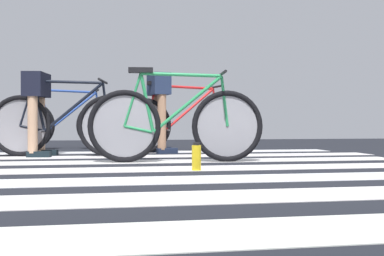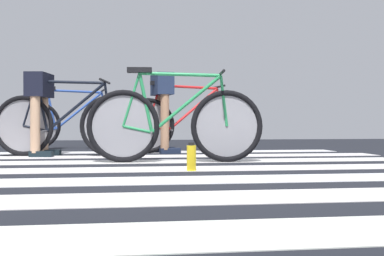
{
  "view_description": "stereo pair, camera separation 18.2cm",
  "coord_description": "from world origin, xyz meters",
  "px_view_note": "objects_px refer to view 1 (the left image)",
  "views": [
    {
      "loc": [
        -0.42,
        -3.73,
        0.41
      ],
      "look_at": [
        0.38,
        1.02,
        0.36
      ],
      "focal_mm": 42.98,
      "sensor_mm": 36.0,
      "label": 1
    },
    {
      "loc": [
        -0.24,
        -3.73,
        0.41
      ],
      "look_at": [
        0.38,
        1.02,
        0.36
      ],
      "focal_mm": 42.98,
      "sensor_mm": 36.0,
      "label": 2
    }
  ],
  "objects_px": {
    "bicycle_1_of_4": "(176,123)",
    "bicycle_2_of_4": "(64,123)",
    "cyclist_3_of_4": "(159,102)",
    "bicycle_3_of_4": "(182,123)",
    "bicycle_4_of_4": "(65,123)",
    "water_bottle": "(196,157)",
    "cyclist_2_of_4": "(37,102)"
  },
  "relations": [
    {
      "from": "bicycle_3_of_4",
      "to": "bicycle_4_of_4",
      "type": "bearing_deg",
      "value": 136.67
    },
    {
      "from": "bicycle_2_of_4",
      "to": "bicycle_3_of_4",
      "type": "relative_size",
      "value": 1.0
    },
    {
      "from": "bicycle_2_of_4",
      "to": "cyclist_2_of_4",
      "type": "xyz_separation_m",
      "value": [
        -0.31,
        0.05,
        0.24
      ]
    },
    {
      "from": "bicycle_2_of_4",
      "to": "bicycle_3_of_4",
      "type": "height_order",
      "value": "same"
    },
    {
      "from": "cyclist_3_of_4",
      "to": "bicycle_4_of_4",
      "type": "relative_size",
      "value": 0.6
    },
    {
      "from": "bicycle_1_of_4",
      "to": "bicycle_4_of_4",
      "type": "xyz_separation_m",
      "value": [
        -1.32,
        2.56,
        0.0
      ]
    },
    {
      "from": "cyclist_2_of_4",
      "to": "bicycle_3_of_4",
      "type": "bearing_deg",
      "value": 23.75
    },
    {
      "from": "bicycle_1_of_4",
      "to": "bicycle_2_of_4",
      "type": "height_order",
      "value": "same"
    },
    {
      "from": "cyclist_3_of_4",
      "to": "bicycle_3_of_4",
      "type": "bearing_deg",
      "value": 0.0
    },
    {
      "from": "cyclist_3_of_4",
      "to": "cyclist_2_of_4",
      "type": "bearing_deg",
      "value": -174.59
    },
    {
      "from": "water_bottle",
      "to": "bicycle_1_of_4",
      "type": "bearing_deg",
      "value": 94.09
    },
    {
      "from": "cyclist_3_of_4",
      "to": "water_bottle",
      "type": "xyz_separation_m",
      "value": [
        0.08,
        -2.3,
        -0.56
      ]
    },
    {
      "from": "cyclist_2_of_4",
      "to": "bicycle_3_of_4",
      "type": "height_order",
      "value": "cyclist_2_of_4"
    },
    {
      "from": "bicycle_2_of_4",
      "to": "water_bottle",
      "type": "bearing_deg",
      "value": -47.31
    },
    {
      "from": "bicycle_4_of_4",
      "to": "water_bottle",
      "type": "distance_m",
      "value": 3.67
    },
    {
      "from": "bicycle_3_of_4",
      "to": "bicycle_4_of_4",
      "type": "xyz_separation_m",
      "value": [
        -1.6,
        1.03,
        0.0
      ]
    },
    {
      "from": "cyclist_2_of_4",
      "to": "bicycle_4_of_4",
      "type": "distance_m",
      "value": 1.54
    },
    {
      "from": "bicycle_3_of_4",
      "to": "bicycle_1_of_4",
      "type": "bearing_deg",
      "value": -111.0
    },
    {
      "from": "water_bottle",
      "to": "bicycle_2_of_4",
      "type": "bearing_deg",
      "value": 124.09
    },
    {
      "from": "cyclist_2_of_4",
      "to": "cyclist_3_of_4",
      "type": "relative_size",
      "value": 0.94
    },
    {
      "from": "bicycle_3_of_4",
      "to": "bicycle_4_of_4",
      "type": "distance_m",
      "value": 1.91
    },
    {
      "from": "bicycle_1_of_4",
      "to": "water_bottle",
      "type": "bearing_deg",
      "value": -81.34
    },
    {
      "from": "bicycle_3_of_4",
      "to": "bicycle_4_of_4",
      "type": "relative_size",
      "value": 1.0
    },
    {
      "from": "bicycle_2_of_4",
      "to": "cyclist_2_of_4",
      "type": "height_order",
      "value": "cyclist_2_of_4"
    },
    {
      "from": "bicycle_2_of_4",
      "to": "cyclist_2_of_4",
      "type": "distance_m",
      "value": 0.4
    },
    {
      "from": "cyclist_3_of_4",
      "to": "bicycle_4_of_4",
      "type": "bearing_deg",
      "value": 129.44
    },
    {
      "from": "cyclist_2_of_4",
      "to": "bicycle_4_of_4",
      "type": "relative_size",
      "value": 0.56
    },
    {
      "from": "bicycle_1_of_4",
      "to": "bicycle_2_of_4",
      "type": "relative_size",
      "value": 1.01
    },
    {
      "from": "bicycle_1_of_4",
      "to": "bicycle_3_of_4",
      "type": "height_order",
      "value": "same"
    },
    {
      "from": "bicycle_4_of_4",
      "to": "bicycle_3_of_4",
      "type": "bearing_deg",
      "value": -41.97
    },
    {
      "from": "bicycle_2_of_4",
      "to": "bicycle_4_of_4",
      "type": "bearing_deg",
      "value": 103.85
    },
    {
      "from": "bicycle_1_of_4",
      "to": "bicycle_4_of_4",
      "type": "relative_size",
      "value": 1.01
    }
  ]
}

